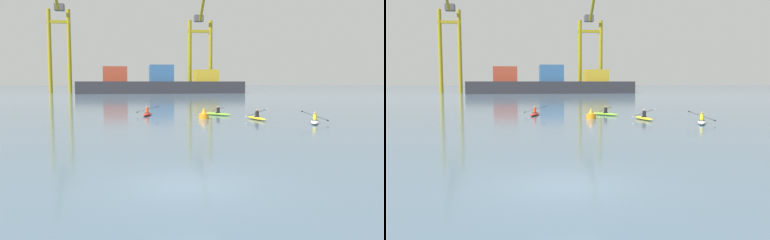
% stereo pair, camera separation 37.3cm
% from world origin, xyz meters
% --- Properties ---
extents(ground_plane, '(800.00, 800.00, 0.00)m').
position_xyz_m(ground_plane, '(0.00, 0.00, 0.00)').
color(ground_plane, slate).
extents(container_barge, '(48.03, 9.94, 8.25)m').
position_xyz_m(container_barge, '(8.49, 106.82, 2.74)').
color(container_barge, '#28282D').
rests_on(container_barge, ground).
extents(gantry_crane_west, '(7.00, 20.35, 36.33)m').
position_xyz_m(gantry_crane_west, '(-21.49, 117.44, 17.65)').
color(gantry_crane_west, olive).
rests_on(gantry_crane_west, ground).
extents(gantry_crane_west_mid, '(7.93, 17.03, 35.04)m').
position_xyz_m(gantry_crane_west_mid, '(21.91, 115.20, 16.17)').
color(gantry_crane_west_mid, olive).
rests_on(gantry_crane_west_mid, ground).
extents(channel_buoy, '(0.90, 0.90, 1.00)m').
position_xyz_m(channel_buoy, '(5.08, 23.18, 0.36)').
color(channel_buoy, orange).
rests_on(channel_buoy, ground).
extents(kayak_yellow, '(2.20, 3.45, 1.00)m').
position_xyz_m(kayak_yellow, '(9.49, 21.57, 0.17)').
color(kayak_yellow, yellow).
rests_on(kayak_yellow, ground).
extents(kayak_lime, '(2.61, 3.02, 0.95)m').
position_xyz_m(kayak_lime, '(7.16, 26.76, 0.17)').
color(kayak_lime, '#7ABC2D').
rests_on(kayak_lime, ground).
extents(kayak_white, '(2.03, 3.32, 1.03)m').
position_xyz_m(kayak_white, '(13.04, 17.65, 0.17)').
color(kayak_white, silver).
rests_on(kayak_white, ground).
extents(kayak_red, '(2.17, 3.44, 0.97)m').
position_xyz_m(kayak_red, '(0.24, 27.63, 0.17)').
color(kayak_red, red).
rests_on(kayak_red, ground).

